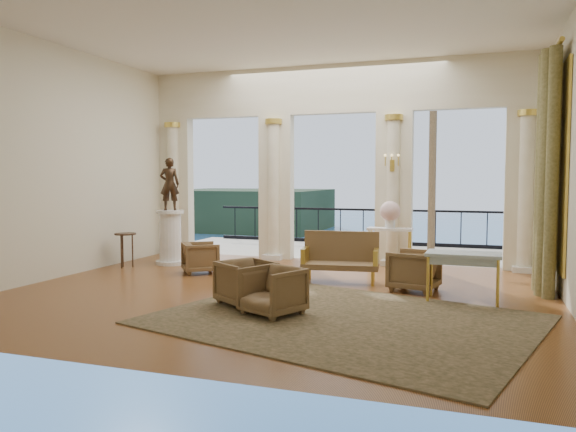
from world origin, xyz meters
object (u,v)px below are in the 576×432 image
at_px(armchair_a, 246,281).
at_px(armchair_d, 201,256).
at_px(armchair_c, 414,268).
at_px(console_table, 390,235).
at_px(side_table, 125,238).
at_px(statue, 170,184).
at_px(settee, 341,257).
at_px(pedestal, 170,238).
at_px(game_table, 463,258).
at_px(armchair_b, 272,289).

distance_m(armchair_a, armchair_d, 3.10).
bearing_deg(armchair_c, console_table, -148.50).
distance_m(armchair_d, side_table, 1.89).
bearing_deg(statue, armchair_a, 113.64).
height_order(armchair_c, armchair_d, armchair_c).
distance_m(settee, console_table, 1.80).
relative_size(armchair_a, armchair_d, 1.10).
xyz_separation_m(pedestal, console_table, (4.75, 0.87, 0.15)).
bearing_deg(game_table, armchair_b, -143.10).
relative_size(settee, console_table, 1.59).
relative_size(armchair_a, game_table, 0.67).
bearing_deg(armchair_b, pedestal, 161.64).
xyz_separation_m(armchair_b, settee, (0.30, 2.83, 0.08)).
bearing_deg(armchair_c, armchair_a, -37.44).
bearing_deg(game_table, pedestal, 165.32).
bearing_deg(console_table, settee, -111.64).
relative_size(armchair_d, side_table, 0.93).
distance_m(armchair_d, console_table, 3.97).
bearing_deg(settee, statue, 161.10).
relative_size(settee, side_table, 1.99).
height_order(settee, game_table, settee).
distance_m(armchair_b, pedestal, 5.24).
bearing_deg(statue, armchair_c, 145.79).
height_order(armchair_c, console_table, console_table).
relative_size(settee, game_table, 1.30).
height_order(armchair_b, statue, statue).
distance_m(armchair_c, console_table, 2.23).
xyz_separation_m(armchair_d, console_table, (3.58, 1.67, 0.39)).
xyz_separation_m(armchair_a, armchair_c, (2.29, 1.94, 0.01)).
relative_size(pedestal, console_table, 1.30).
bearing_deg(armchair_b, armchair_a, 167.88).
height_order(game_table, pedestal, pedestal).
bearing_deg(game_table, armchair_a, -155.21).
bearing_deg(armchair_c, settee, -95.00).
height_order(settee, pedestal, pedestal).
relative_size(armchair_b, pedestal, 0.63).
xyz_separation_m(armchair_a, side_table, (-3.89, 2.45, 0.26)).
height_order(armchair_d, statue, statue).
distance_m(pedestal, console_table, 4.84).
height_order(settee, statue, statue).
bearing_deg(console_table, side_table, -163.78).
xyz_separation_m(game_table, statue, (-6.31, 1.79, 1.10)).
xyz_separation_m(armchair_a, pedestal, (-3.20, 3.15, 0.20)).
relative_size(armchair_a, settee, 0.51).
bearing_deg(armchair_b, side_table, 172.25).
bearing_deg(armchair_d, console_table, -102.92).
bearing_deg(armchair_d, settee, -127.60).
distance_m(armchair_b, settee, 2.84).
bearing_deg(armchair_a, console_table, 12.83).
bearing_deg(armchair_d, statue, 17.78).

